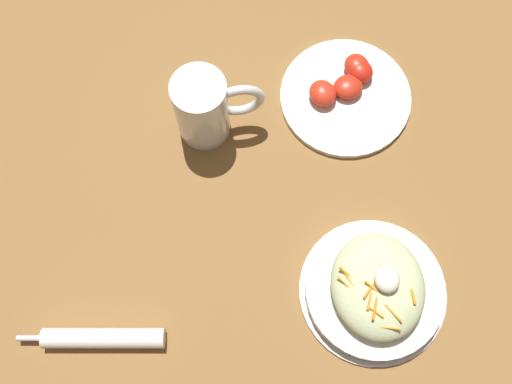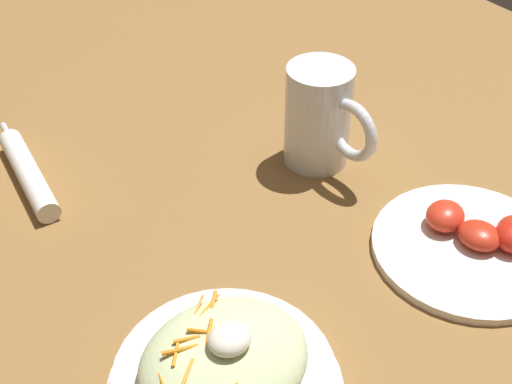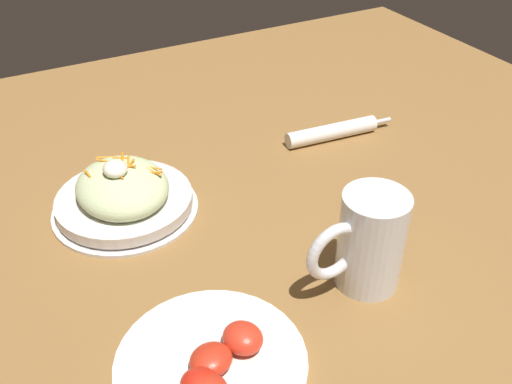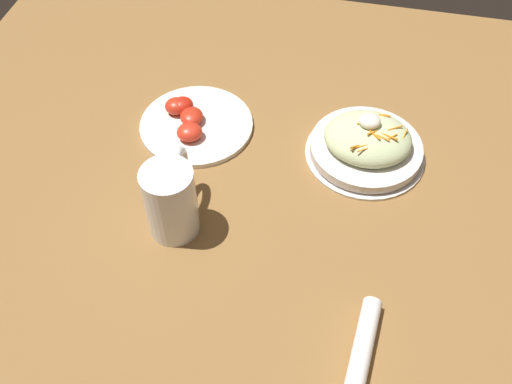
# 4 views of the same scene
# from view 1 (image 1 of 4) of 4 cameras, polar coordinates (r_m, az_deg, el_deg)

# --- Properties ---
(ground_plane) EXTENTS (1.43, 1.43, 0.00)m
(ground_plane) POSITION_cam_1_polar(r_m,az_deg,el_deg) (0.94, -4.13, -2.55)
(ground_plane) COLOR olive
(salad_plate) EXTENTS (0.22, 0.22, 0.09)m
(salad_plate) POSITION_cam_1_polar(r_m,az_deg,el_deg) (0.90, 11.09, -8.75)
(salad_plate) COLOR silver
(salad_plate) RESTS_ON ground_plane
(beer_mug) EXTENTS (0.08, 0.14, 0.13)m
(beer_mug) POSITION_cam_1_polar(r_m,az_deg,el_deg) (0.94, -4.73, 7.58)
(beer_mug) COLOR white
(beer_mug) RESTS_ON ground_plane
(napkin_roll) EXTENTS (0.04, 0.21, 0.03)m
(napkin_roll) POSITION_cam_1_polar(r_m,az_deg,el_deg) (0.92, -14.11, -13.04)
(napkin_roll) COLOR white
(napkin_roll) RESTS_ON ground_plane
(tomato_plate) EXTENTS (0.21, 0.21, 0.04)m
(tomato_plate) POSITION_cam_1_polar(r_m,az_deg,el_deg) (1.02, 8.33, 9.22)
(tomato_plate) COLOR white
(tomato_plate) RESTS_ON ground_plane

